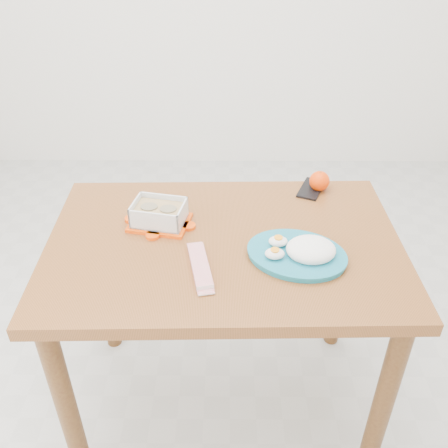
{
  "coord_description": "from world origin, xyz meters",
  "views": [
    {
      "loc": [
        0.08,
        -1.39,
        1.63
      ],
      "look_at": [
        0.08,
        -0.2,
        0.81
      ],
      "focal_mm": 40.0,
      "sensor_mm": 36.0,
      "label": 1
    }
  ],
  "objects_px": {
    "food_container": "(159,214)",
    "dining_table": "(224,271)",
    "smartphone": "(311,189)",
    "orange_fruit": "(319,181)",
    "rice_plate": "(301,251)"
  },
  "relations": [
    {
      "from": "food_container",
      "to": "smartphone",
      "type": "xyz_separation_m",
      "value": [
        0.5,
        0.21,
        -0.03
      ]
    },
    {
      "from": "orange_fruit",
      "to": "smartphone",
      "type": "bearing_deg",
      "value": -178.69
    },
    {
      "from": "dining_table",
      "to": "smartphone",
      "type": "height_order",
      "value": "smartphone"
    },
    {
      "from": "orange_fruit",
      "to": "dining_table",
      "type": "bearing_deg",
      "value": -137.49
    },
    {
      "from": "smartphone",
      "to": "dining_table",
      "type": "bearing_deg",
      "value": -112.47
    },
    {
      "from": "food_container",
      "to": "rice_plate",
      "type": "relative_size",
      "value": 0.57
    },
    {
      "from": "dining_table",
      "to": "smartphone",
      "type": "distance_m",
      "value": 0.44
    },
    {
      "from": "food_container",
      "to": "rice_plate",
      "type": "bearing_deg",
      "value": -10.11
    },
    {
      "from": "rice_plate",
      "to": "smartphone",
      "type": "xyz_separation_m",
      "value": [
        0.08,
        0.38,
        -0.02
      ]
    },
    {
      "from": "rice_plate",
      "to": "smartphone",
      "type": "bearing_deg",
      "value": 96.93
    },
    {
      "from": "orange_fruit",
      "to": "food_container",
      "type": "bearing_deg",
      "value": -158.01
    },
    {
      "from": "dining_table",
      "to": "food_container",
      "type": "distance_m",
      "value": 0.27
    },
    {
      "from": "food_container",
      "to": "dining_table",
      "type": "bearing_deg",
      "value": -11.58
    },
    {
      "from": "orange_fruit",
      "to": "rice_plate",
      "type": "relative_size",
      "value": 0.19
    },
    {
      "from": "rice_plate",
      "to": "dining_table",
      "type": "bearing_deg",
      "value": 178.8
    }
  ]
}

